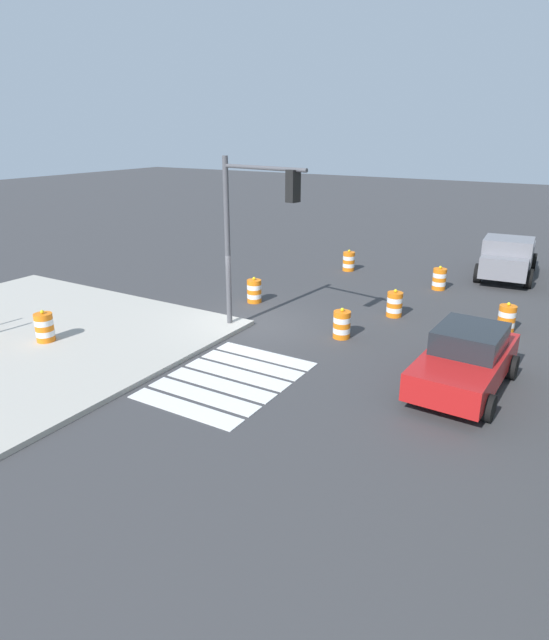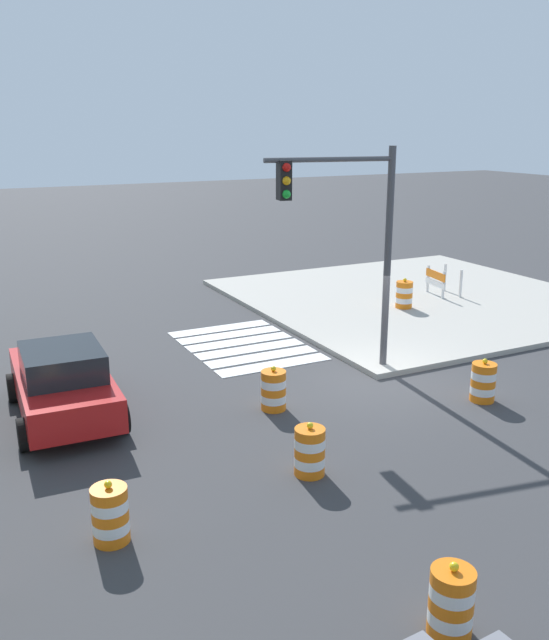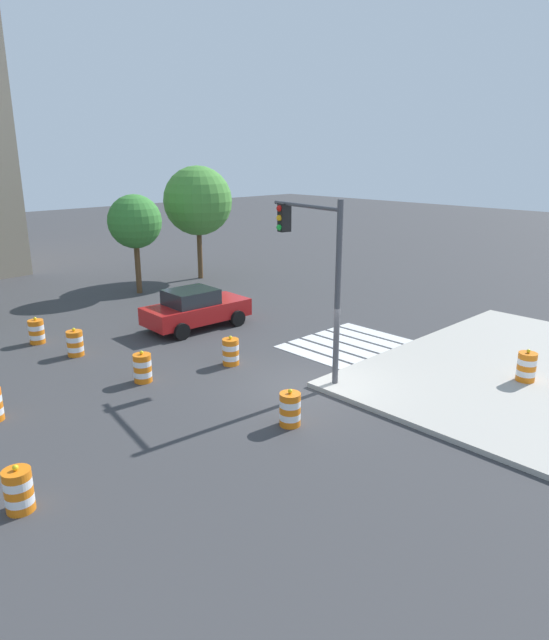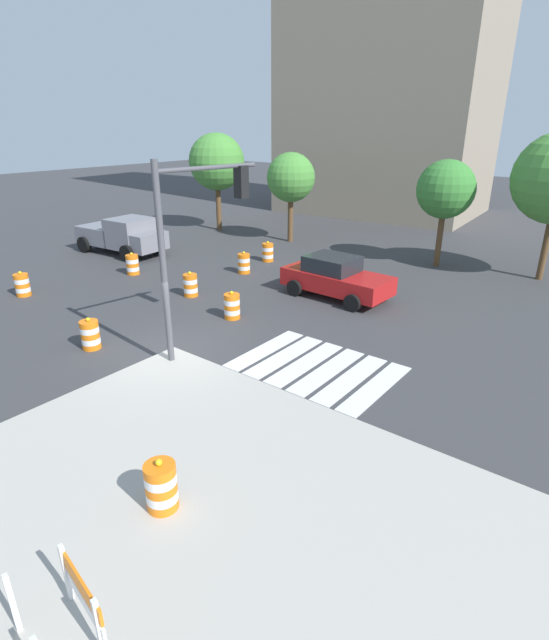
{
  "view_description": "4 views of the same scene",
  "coord_description": "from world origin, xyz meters",
  "px_view_note": "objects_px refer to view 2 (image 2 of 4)",
  "views": [
    {
      "loc": [
        14.68,
        9.7,
        6.43
      ],
      "look_at": [
        1.37,
        1.66,
        0.9
      ],
      "focal_mm": 30.23,
      "sensor_mm": 36.0,
      "label": 1
    },
    {
      "loc": [
        -13.15,
        9.5,
        6.15
      ],
      "look_at": [
        1.26,
        2.22,
        1.53
      ],
      "focal_mm": 38.56,
      "sensor_mm": 36.0,
      "label": 2
    },
    {
      "loc": [
        -11.83,
        -10.88,
        6.89
      ],
      "look_at": [
        0.86,
        2.33,
        1.47
      ],
      "focal_mm": 31.79,
      "sensor_mm": 36.0,
      "label": 3
    },
    {
      "loc": [
        10.69,
        -8.66,
        6.49
      ],
      "look_at": [
        2.19,
        2.18,
        0.89
      ],
      "focal_mm": 27.39,
      "sensor_mm": 36.0,
      "label": 4
    }
  ],
  "objects_px": {
    "sports_car": "(63,382)",
    "traffic_barrel_near_corner": "(273,390)",
    "traffic_barrel_far_curb": "(483,382)",
    "traffic_barrel_on_sidewalk": "(404,295)",
    "construction_barricade": "(439,280)",
    "traffic_light_pole": "(347,221)",
    "traffic_barrel_crosswalk_end": "(310,451)",
    "traffic_barrel_median_far": "(110,515)",
    "traffic_barrel_lane_center": "(451,602)"
  },
  "relations": [
    {
      "from": "sports_car",
      "to": "traffic_barrel_near_corner",
      "type": "relative_size",
      "value": 4.29
    },
    {
      "from": "sports_car",
      "to": "traffic_barrel_far_curb",
      "type": "bearing_deg",
      "value": -111.12
    },
    {
      "from": "traffic_barrel_near_corner",
      "to": "traffic_barrel_on_sidewalk",
      "type": "relative_size",
      "value": 1.0
    },
    {
      "from": "construction_barricade",
      "to": "traffic_light_pole",
      "type": "bearing_deg",
      "value": 124.73
    },
    {
      "from": "sports_car",
      "to": "traffic_barrel_crosswalk_end",
      "type": "relative_size",
      "value": 4.29
    },
    {
      "from": "traffic_barrel_crosswalk_end",
      "to": "traffic_barrel_on_sidewalk",
      "type": "height_order",
      "value": "traffic_barrel_on_sidewalk"
    },
    {
      "from": "traffic_barrel_near_corner",
      "to": "construction_barricade",
      "type": "bearing_deg",
      "value": -57.56
    },
    {
      "from": "traffic_barrel_median_far",
      "to": "construction_barricade",
      "type": "bearing_deg",
      "value": -56.03
    },
    {
      "from": "traffic_barrel_on_sidewalk",
      "to": "traffic_light_pole",
      "type": "height_order",
      "value": "traffic_light_pole"
    },
    {
      "from": "traffic_barrel_crosswalk_end",
      "to": "traffic_light_pole",
      "type": "bearing_deg",
      "value": -38.67
    },
    {
      "from": "traffic_barrel_lane_center",
      "to": "traffic_barrel_on_sidewalk",
      "type": "bearing_deg",
      "value": -34.95
    },
    {
      "from": "sports_car",
      "to": "traffic_barrel_lane_center",
      "type": "bearing_deg",
      "value": -161.2
    },
    {
      "from": "traffic_barrel_crosswalk_end",
      "to": "traffic_barrel_on_sidewalk",
      "type": "relative_size",
      "value": 1.0
    },
    {
      "from": "sports_car",
      "to": "traffic_barrel_crosswalk_end",
      "type": "xyz_separation_m",
      "value": [
        -4.59,
        -3.48,
        -0.36
      ]
    },
    {
      "from": "traffic_barrel_on_sidewalk",
      "to": "sports_car",
      "type": "bearing_deg",
      "value": 107.49
    },
    {
      "from": "traffic_barrel_lane_center",
      "to": "traffic_barrel_median_far",
      "type": "bearing_deg",
      "value": 40.27
    },
    {
      "from": "traffic_barrel_median_far",
      "to": "traffic_barrel_far_curb",
      "type": "relative_size",
      "value": 1.0
    },
    {
      "from": "sports_car",
      "to": "traffic_barrel_near_corner",
      "type": "distance_m",
      "value": 4.56
    },
    {
      "from": "traffic_barrel_median_far",
      "to": "traffic_barrel_lane_center",
      "type": "height_order",
      "value": "same"
    },
    {
      "from": "traffic_barrel_crosswalk_end",
      "to": "traffic_light_pole",
      "type": "xyz_separation_m",
      "value": [
        4.16,
        -3.33,
        3.46
      ]
    },
    {
      "from": "traffic_barrel_near_corner",
      "to": "traffic_barrel_far_curb",
      "type": "distance_m",
      "value": 4.83
    },
    {
      "from": "traffic_barrel_median_far",
      "to": "traffic_light_pole",
      "type": "height_order",
      "value": "traffic_light_pole"
    },
    {
      "from": "traffic_barrel_near_corner",
      "to": "traffic_light_pole",
      "type": "height_order",
      "value": "traffic_light_pole"
    },
    {
      "from": "traffic_barrel_far_curb",
      "to": "traffic_barrel_crosswalk_end",
      "type": "bearing_deg",
      "value": 103.01
    },
    {
      "from": "sports_car",
      "to": "traffic_barrel_near_corner",
      "type": "xyz_separation_m",
      "value": [
        -1.65,
        -4.23,
        -0.36
      ]
    },
    {
      "from": "traffic_barrel_near_corner",
      "to": "traffic_barrel_crosswalk_end",
      "type": "height_order",
      "value": "same"
    },
    {
      "from": "traffic_light_pole",
      "to": "traffic_barrel_median_far",
      "type": "bearing_deg",
      "value": 123.17
    },
    {
      "from": "traffic_barrel_near_corner",
      "to": "traffic_barrel_far_curb",
      "type": "bearing_deg",
      "value": -110.9
    },
    {
      "from": "traffic_barrel_median_far",
      "to": "traffic_barrel_on_sidewalk",
      "type": "xyz_separation_m",
      "value": [
        8.79,
        -12.13,
        0.15
      ]
    },
    {
      "from": "traffic_barrel_lane_center",
      "to": "traffic_light_pole",
      "type": "bearing_deg",
      "value": -23.99
    },
    {
      "from": "traffic_barrel_far_curb",
      "to": "traffic_barrel_median_far",
      "type": "bearing_deg",
      "value": 100.51
    },
    {
      "from": "sports_car",
      "to": "traffic_barrel_far_curb",
      "type": "height_order",
      "value": "sports_car"
    },
    {
      "from": "traffic_barrel_near_corner",
      "to": "sports_car",
      "type": "bearing_deg",
      "value": 68.64
    },
    {
      "from": "traffic_barrel_crosswalk_end",
      "to": "traffic_barrel_median_far",
      "type": "distance_m",
      "value": 3.76
    },
    {
      "from": "traffic_barrel_median_far",
      "to": "traffic_barrel_on_sidewalk",
      "type": "bearing_deg",
      "value": -54.07
    },
    {
      "from": "traffic_barrel_median_far",
      "to": "traffic_barrel_lane_center",
      "type": "bearing_deg",
      "value": -139.73
    },
    {
      "from": "traffic_barrel_crosswalk_end",
      "to": "construction_barricade",
      "type": "relative_size",
      "value": 0.76
    },
    {
      "from": "traffic_barrel_far_curb",
      "to": "traffic_barrel_near_corner",
      "type": "bearing_deg",
      "value": 69.1
    },
    {
      "from": "traffic_barrel_lane_center",
      "to": "construction_barricade",
      "type": "xyz_separation_m",
      "value": [
        13.55,
        -11.08,
        0.27
      ]
    },
    {
      "from": "traffic_barrel_crosswalk_end",
      "to": "traffic_barrel_far_curb",
      "type": "distance_m",
      "value": 5.4
    },
    {
      "from": "traffic_barrel_lane_center",
      "to": "traffic_light_pole",
      "type": "xyz_separation_m",
      "value": [
        8.49,
        -3.78,
        3.46
      ]
    },
    {
      "from": "traffic_barrel_on_sidewalk",
      "to": "construction_barricade",
      "type": "xyz_separation_m",
      "value": [
        0.88,
        -2.23,
        0.12
      ]
    },
    {
      "from": "traffic_barrel_far_curb",
      "to": "traffic_barrel_lane_center",
      "type": "bearing_deg",
      "value": 134.15
    },
    {
      "from": "traffic_barrel_near_corner",
      "to": "traffic_barrel_median_far",
      "type": "distance_m",
      "value": 5.62
    },
    {
      "from": "sports_car",
      "to": "traffic_barrel_crosswalk_end",
      "type": "distance_m",
      "value": 5.78
    },
    {
      "from": "traffic_barrel_near_corner",
      "to": "traffic_barrel_crosswalk_end",
      "type": "relative_size",
      "value": 1.0
    },
    {
      "from": "sports_car",
      "to": "traffic_barrel_on_sidewalk",
      "type": "distance_m",
      "value": 12.47
    },
    {
      "from": "sports_car",
      "to": "traffic_light_pole",
      "type": "height_order",
      "value": "traffic_light_pole"
    },
    {
      "from": "construction_barricade",
      "to": "traffic_barrel_lane_center",
      "type": "bearing_deg",
      "value": 140.73
    },
    {
      "from": "sports_car",
      "to": "traffic_barrel_on_sidewalk",
      "type": "bearing_deg",
      "value": -72.51
    }
  ]
}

